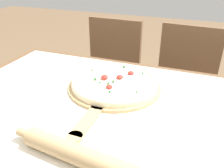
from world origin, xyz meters
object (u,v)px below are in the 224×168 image
Objects in this scene: pizza at (115,82)px; rolling_pin at (89,159)px; chair_left at (110,73)px; pizza_peel at (113,88)px; chair_right at (183,85)px.

rolling_pin is (0.09, -0.42, 0.00)m from pizza.
chair_left reaches higher than rolling_pin.
pizza is (-0.00, 0.02, 0.02)m from pizza_peel.
chair_right reaches higher than rolling_pin.
rolling_pin is at bearing -69.89° from chair_left.
chair_left is at bearing 112.19° from pizza_peel.
pizza_peel is at bearing 102.09° from rolling_pin.
pizza_peel is 1.58× the size of pizza.
pizza is at bearing -107.01° from chair_right.
pizza is 0.40× the size of chair_left.
pizza_peel is 0.41m from rolling_pin.
rolling_pin is 1.09m from chair_right.
chair_left reaches higher than pizza.
chair_right is at bearing 81.26° from rolling_pin.
pizza_peel is 0.03m from pizza.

